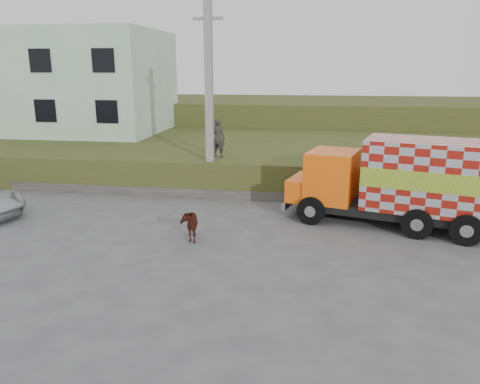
% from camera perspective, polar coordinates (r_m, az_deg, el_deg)
% --- Properties ---
extents(ground, '(120.00, 120.00, 0.00)m').
position_cam_1_polar(ground, '(15.74, -3.64, -4.88)').
color(ground, '#474749').
rests_on(ground, ground).
extents(embankment, '(40.00, 12.00, 1.50)m').
position_cam_1_polar(embankment, '(25.09, 1.29, 4.39)').
color(embankment, '#2D4517').
rests_on(embankment, ground).
extents(embankment_far, '(40.00, 12.00, 3.00)m').
position_cam_1_polar(embankment_far, '(36.80, 3.84, 8.89)').
color(embankment_far, '#2D4517').
rests_on(embankment_far, ground).
extents(retaining_strip, '(16.00, 0.50, 0.40)m').
position_cam_1_polar(retaining_strip, '(20.05, -6.63, -0.01)').
color(retaining_strip, '#595651').
rests_on(retaining_strip, ground).
extents(building, '(10.00, 8.00, 6.00)m').
position_cam_1_polar(building, '(30.96, -18.99, 12.58)').
color(building, '#B2D1B4').
rests_on(building, embankment).
extents(utility_pole, '(1.20, 0.30, 8.00)m').
position_cam_1_polar(utility_pole, '(19.57, -3.78, 11.21)').
color(utility_pole, gray).
rests_on(utility_pole, ground).
extents(cargo_truck, '(7.16, 3.87, 3.05)m').
position_cam_1_polar(cargo_truck, '(16.79, 18.88, 1.18)').
color(cargo_truck, black).
rests_on(cargo_truck, ground).
extents(cow, '(0.93, 1.37, 1.06)m').
position_cam_1_polar(cow, '(14.98, -6.28, -3.83)').
color(cow, '#35150D').
rests_on(cow, ground).
extents(pedestrian, '(0.69, 0.51, 1.70)m').
position_cam_1_polar(pedestrian, '(20.67, -2.68, 6.62)').
color(pedestrian, '#322F2D').
rests_on(pedestrian, embankment).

